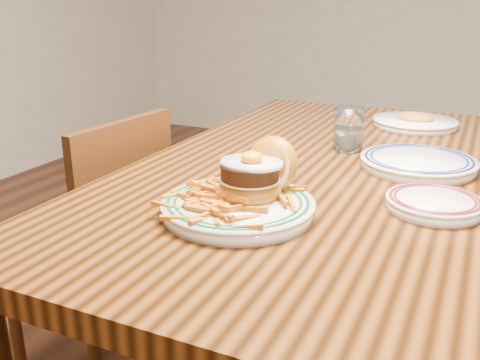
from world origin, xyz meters
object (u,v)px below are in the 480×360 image
at_px(table, 315,194).
at_px(side_plate, 434,203).
at_px(main_plate, 244,194).
at_px(chair_left, 102,244).

height_order(table, side_plate, side_plate).
distance_m(table, side_plate, 0.39).
distance_m(table, main_plate, 0.41).
bearing_deg(side_plate, chair_left, 153.89).
bearing_deg(main_plate, chair_left, 171.30).
relative_size(table, side_plate, 8.52).
xyz_separation_m(table, main_plate, (-0.03, -0.39, 0.13)).
xyz_separation_m(chair_left, main_plate, (0.59, -0.25, 0.34)).
relative_size(chair_left, main_plate, 2.64).
height_order(table, main_plate, main_plate).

